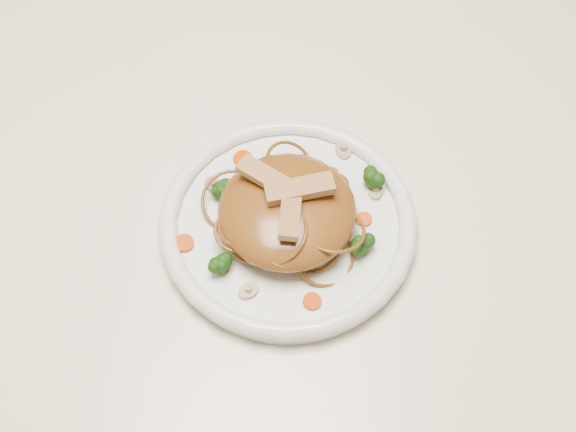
{
  "coord_description": "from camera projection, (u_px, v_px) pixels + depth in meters",
  "views": [
    {
      "loc": [
        0.09,
        -0.48,
        1.47
      ],
      "look_at": [
        0.08,
        -0.04,
        0.78
      ],
      "focal_mm": 47.48,
      "sensor_mm": 36.0,
      "label": 1
    }
  ],
  "objects": [
    {
      "name": "chicken_a",
      "position": [
        300.0,
        189.0,
        0.78
      ],
      "size": [
        0.07,
        0.04,
        0.01
      ],
      "primitive_type": "cube",
      "rotation": [
        0.0,
        0.0,
        0.21
      ],
      "color": "tan",
      "rests_on": "noodle_mound"
    },
    {
      "name": "carrot_1",
      "position": [
        184.0,
        243.0,
        0.81
      ],
      "size": [
        0.02,
        0.02,
        0.0
      ],
      "primitive_type": "cylinder",
      "rotation": [
        0.0,
        0.0,
        -0.14
      ],
      "color": "#C13907",
      "rests_on": "plate"
    },
    {
      "name": "mushroom_0",
      "position": [
        248.0,
        291.0,
        0.78
      ],
      "size": [
        0.03,
        0.03,
        0.01
      ],
      "primitive_type": "cylinder",
      "rotation": [
        0.0,
        0.0,
        0.58
      ],
      "color": "#BFAB8F",
      "rests_on": "plate"
    },
    {
      "name": "chicken_c",
      "position": [
        290.0,
        212.0,
        0.76
      ],
      "size": [
        0.02,
        0.06,
        0.01
      ],
      "primitive_type": "cube",
      "rotation": [
        0.0,
        0.0,
        4.65
      ],
      "color": "tan",
      "rests_on": "noodle_mound"
    },
    {
      "name": "broccoli_2",
      "position": [
        221.0,
        262.0,
        0.78
      ],
      "size": [
        0.04,
        0.04,
        0.03
      ],
      "primitive_type": null,
      "rotation": [
        0.0,
        0.0,
        -0.35
      ],
      "color": "#183C0C",
      "rests_on": "plate"
    },
    {
      "name": "mushroom_2",
      "position": [
        214.0,
        186.0,
        0.85
      ],
      "size": [
        0.04,
        0.04,
        0.01
      ],
      "primitive_type": "cylinder",
      "rotation": [
        0.0,
        0.0,
        -0.85
      ],
      "color": "#BFAB8F",
      "rests_on": "plate"
    },
    {
      "name": "broccoli_0",
      "position": [
        371.0,
        177.0,
        0.84
      ],
      "size": [
        0.03,
        0.03,
        0.03
      ],
      "primitive_type": null,
      "rotation": [
        0.0,
        0.0,
        0.16
      ],
      "color": "#183C0C",
      "rests_on": "plate"
    },
    {
      "name": "mushroom_3",
      "position": [
        343.0,
        150.0,
        0.88
      ],
      "size": [
        0.03,
        0.03,
        0.01
      ],
      "primitive_type": "cylinder",
      "rotation": [
        0.0,
        0.0,
        1.74
      ],
      "color": "#BFAB8F",
      "rests_on": "plate"
    },
    {
      "name": "chicken_b",
      "position": [
        266.0,
        177.0,
        0.79
      ],
      "size": [
        0.07,
        0.05,
        0.01
      ],
      "primitive_type": "cube",
      "rotation": [
        0.0,
        0.0,
        2.57
      ],
      "color": "tan",
      "rests_on": "noodle_mound"
    },
    {
      "name": "noodle_mound",
      "position": [
        287.0,
        211.0,
        0.8
      ],
      "size": [
        0.19,
        0.19,
        0.05
      ],
      "primitive_type": "ellipsoid",
      "rotation": [
        0.0,
        0.0,
        -0.38
      ],
      "color": "brown",
      "rests_on": "plate"
    },
    {
      "name": "carrot_4",
      "position": [
        312.0,
        301.0,
        0.77
      ],
      "size": [
        0.02,
        0.02,
        0.0
      ],
      "primitive_type": "cylinder",
      "rotation": [
        0.0,
        0.0,
        -0.16
      ],
      "color": "#C13907",
      "rests_on": "plate"
    },
    {
      "name": "plate",
      "position": [
        288.0,
        227.0,
        0.83
      ],
      "size": [
        0.28,
        0.28,
        0.02
      ],
      "primitive_type": "cylinder",
      "rotation": [
        0.0,
        0.0,
        0.03
      ],
      "color": "white",
      "rests_on": "table"
    },
    {
      "name": "carrot_0",
      "position": [
        331.0,
        174.0,
        0.86
      ],
      "size": [
        0.02,
        0.02,
        0.0
      ],
      "primitive_type": "cylinder",
      "rotation": [
        0.0,
        0.0,
        0.37
      ],
      "color": "#C13907",
      "rests_on": "plate"
    },
    {
      "name": "table",
      "position": [
        225.0,
        241.0,
        0.95
      ],
      "size": [
        1.2,
        0.8,
        0.75
      ],
      "color": "silver",
      "rests_on": "ground"
    },
    {
      "name": "carrot_2",
      "position": [
        364.0,
        219.0,
        0.83
      ],
      "size": [
        0.02,
        0.02,
        0.0
      ],
      "primitive_type": "cylinder",
      "rotation": [
        0.0,
        0.0,
        0.17
      ],
      "color": "#C13907",
      "rests_on": "plate"
    },
    {
      "name": "carrot_3",
      "position": [
        243.0,
        159.0,
        0.87
      ],
      "size": [
        0.02,
        0.02,
        0.0
      ],
      "primitive_type": "cylinder",
      "rotation": [
        0.0,
        0.0,
        0.11
      ],
      "color": "#C13907",
      "rests_on": "plate"
    },
    {
      "name": "ground",
      "position": [
        248.0,
        408.0,
        1.5
      ],
      "size": [
        4.0,
        4.0,
        0.0
      ],
      "primitive_type": "plane",
      "color": "brown",
      "rests_on": "ground"
    },
    {
      "name": "mushroom_1",
      "position": [
        375.0,
        191.0,
        0.85
      ],
      "size": [
        0.02,
        0.02,
        0.01
      ],
      "primitive_type": "cylinder",
      "rotation": [
        0.0,
        0.0,
        1.64
      ],
      "color": "#BFAB8F",
      "rests_on": "plate"
    },
    {
      "name": "broccoli_1",
      "position": [
        220.0,
        189.0,
        0.83
      ],
      "size": [
        0.03,
        0.03,
        0.03
      ],
      "primitive_type": null,
      "rotation": [
        0.0,
        0.0,
        0.4
      ],
      "color": "#183C0C",
      "rests_on": "plate"
    },
    {
      "name": "broccoli_3",
      "position": [
        363.0,
        244.0,
        0.8
      ],
      "size": [
        0.03,
        0.03,
        0.03
      ],
      "primitive_type": null,
      "rotation": [
        0.0,
        0.0,
        0.21
      ],
      "color": "#183C0C",
      "rests_on": "plate"
    }
  ]
}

